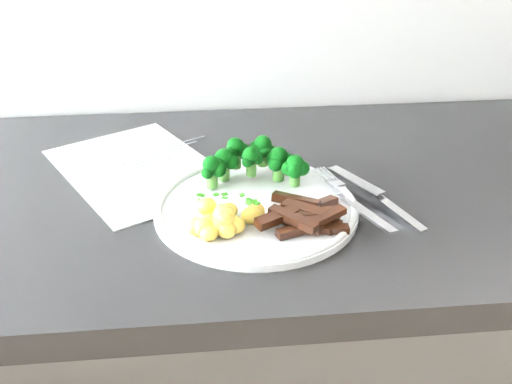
% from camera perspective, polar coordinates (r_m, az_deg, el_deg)
% --- Properties ---
extents(recipe_paper, '(0.32, 0.35, 0.00)m').
position_cam_1_polar(recipe_paper, '(0.92, -11.24, 2.26)').
color(recipe_paper, white).
rests_on(recipe_paper, counter).
extents(plate, '(0.27, 0.27, 0.02)m').
position_cam_1_polar(plate, '(0.79, 0.00, -1.40)').
color(plate, white).
rests_on(plate, counter).
extents(broccoli, '(0.15, 0.08, 0.06)m').
position_cam_1_polar(broccoli, '(0.84, -0.25, 3.13)').
color(broccoli, '#376924').
rests_on(broccoli, plate).
extents(potatoes, '(0.10, 0.08, 0.04)m').
position_cam_1_polar(potatoes, '(0.73, -3.31, -2.73)').
color(potatoes, '#FFD052').
rests_on(potatoes, plate).
extents(beef_strips, '(0.12, 0.10, 0.03)m').
position_cam_1_polar(beef_strips, '(0.75, 4.79, -2.35)').
color(beef_strips, black).
rests_on(beef_strips, plate).
extents(fork, '(0.07, 0.19, 0.02)m').
position_cam_1_polar(fork, '(0.79, 9.47, -0.95)').
color(fork, silver).
rests_on(fork, plate).
extents(knife, '(0.09, 0.18, 0.02)m').
position_cam_1_polar(knife, '(0.82, 12.43, -1.15)').
color(knife, silver).
rests_on(knife, plate).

